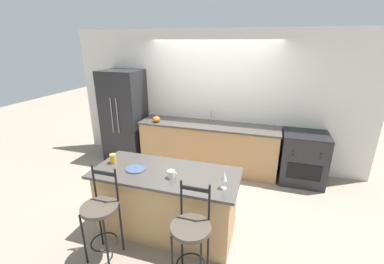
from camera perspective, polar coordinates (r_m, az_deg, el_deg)
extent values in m
plane|color=gray|center=(5.08, 2.42, -9.57)|extent=(18.00, 18.00, 0.00)
cube|color=silver|center=(5.25, 4.66, 7.19)|extent=(6.00, 0.07, 2.70)
cube|color=tan|center=(5.21, 3.58, -3.26)|extent=(2.71, 0.66, 0.90)
cube|color=#47423D|center=(5.05, 3.69, 1.63)|extent=(2.74, 0.70, 0.03)
cube|color=black|center=(5.05, 3.69, 1.75)|extent=(0.56, 0.36, 0.01)
cylinder|color=#ADAFB5|center=(5.22, 4.30, 3.67)|extent=(0.02, 0.02, 0.22)
cylinder|color=#ADAFB5|center=(5.14, 4.17, 4.57)|extent=(0.02, 0.12, 0.02)
cube|color=tan|center=(3.56, -5.67, -15.51)|extent=(1.76, 0.70, 0.87)
cube|color=#47423D|center=(3.32, -5.94, -9.09)|extent=(1.88, 0.82, 0.03)
cube|color=#232326|center=(5.70, -14.74, 3.55)|extent=(0.81, 0.70, 1.92)
cylinder|color=#939399|center=(5.42, -17.39, 3.52)|extent=(0.02, 0.02, 0.73)
cylinder|color=#939399|center=(5.35, -16.24, 3.43)|extent=(0.02, 0.02, 0.73)
cube|color=#28282B|center=(5.11, 23.43, -5.33)|extent=(0.77, 0.68, 0.92)
cube|color=black|center=(4.85, 23.61, -8.17)|extent=(0.55, 0.01, 0.29)
cube|color=black|center=(4.95, 24.16, -0.40)|extent=(0.77, 0.68, 0.02)
cylinder|color=black|center=(4.67, 21.61, -3.97)|extent=(0.03, 0.02, 0.03)
cylinder|color=black|center=(4.73, 26.81, -4.44)|extent=(0.03, 0.02, 0.03)
cylinder|color=black|center=(4.70, 21.50, -4.80)|extent=(0.03, 0.02, 0.03)
cylinder|color=black|center=(4.76, 26.67, -5.25)|extent=(0.03, 0.02, 0.03)
cylinder|color=black|center=(3.40, -22.92, -21.17)|extent=(0.02, 0.02, 0.67)
cylinder|color=black|center=(3.25, -18.47, -22.82)|extent=(0.02, 0.02, 0.67)
cylinder|color=black|center=(3.58, -19.75, -18.45)|extent=(0.02, 0.02, 0.67)
cylinder|color=black|center=(3.43, -15.44, -19.81)|extent=(0.02, 0.02, 0.67)
torus|color=black|center=(3.49, -18.91, -22.07)|extent=(0.32, 0.32, 0.02)
cylinder|color=#4C4238|center=(3.20, -19.89, -15.56)|extent=(0.42, 0.42, 0.04)
cylinder|color=black|center=(3.26, -20.95, -10.21)|extent=(0.02, 0.02, 0.41)
cylinder|color=black|center=(3.10, -16.44, -11.32)|extent=(0.02, 0.02, 0.41)
cube|color=black|center=(3.11, -19.02, -8.64)|extent=(0.30, 0.02, 0.04)
cylinder|color=black|center=(2.94, -4.40, -27.08)|extent=(0.02, 0.02, 0.67)
cylinder|color=black|center=(3.14, -2.23, -23.31)|extent=(0.02, 0.02, 0.67)
cylinder|color=black|center=(3.08, 3.59, -24.41)|extent=(0.02, 0.02, 0.67)
torus|color=black|center=(3.09, -0.27, -27.35)|extent=(0.32, 0.32, 0.02)
cylinder|color=#4C4238|center=(2.76, -0.28, -20.53)|extent=(0.42, 0.42, 0.04)
cylinder|color=black|center=(2.77, -2.39, -14.37)|extent=(0.02, 0.02, 0.41)
cylinder|color=black|center=(2.70, 3.86, -15.40)|extent=(0.02, 0.02, 0.41)
cube|color=black|center=(2.66, 0.70, -12.55)|extent=(0.30, 0.02, 0.04)
cylinder|color=#425170|center=(3.43, -12.34, -7.99)|extent=(0.27, 0.27, 0.01)
torus|color=#425170|center=(3.43, -12.35, -7.90)|extent=(0.26, 0.26, 0.01)
cylinder|color=white|center=(2.98, 7.03, -12.28)|extent=(0.07, 0.07, 0.00)
cylinder|color=white|center=(2.96, 7.07, -11.44)|extent=(0.01, 0.01, 0.10)
cone|color=white|center=(2.90, 7.16, -9.62)|extent=(0.07, 0.07, 0.12)
cylinder|color=white|center=(3.15, -4.63, -9.33)|extent=(0.09, 0.09, 0.10)
torus|color=white|center=(3.13, -3.83, -9.43)|extent=(0.07, 0.01, 0.07)
cylinder|color=gold|center=(3.65, -17.16, -5.67)|extent=(0.08, 0.08, 0.13)
ellipsoid|color=orange|center=(5.18, -7.94, 2.83)|extent=(0.15, 0.15, 0.12)
cylinder|color=brown|center=(5.16, -7.97, 3.58)|extent=(0.02, 0.02, 0.02)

